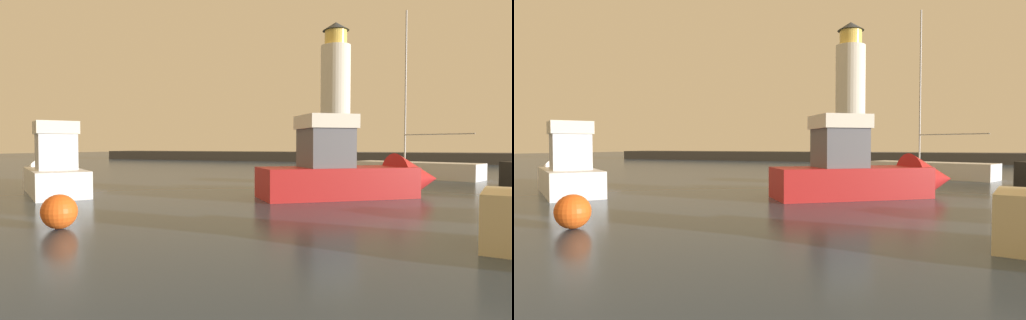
% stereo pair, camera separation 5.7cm
% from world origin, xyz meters
% --- Properties ---
extents(ground_plane, '(220.00, 220.00, 0.00)m').
position_xyz_m(ground_plane, '(0.00, 30.18, 0.00)').
color(ground_plane, '#2D3D51').
extents(breakwater, '(88.10, 6.44, 1.43)m').
position_xyz_m(breakwater, '(0.00, 60.35, 0.72)').
color(breakwater, '#423F3D').
rests_on(breakwater, ground_plane).
extents(lighthouse, '(4.38, 4.38, 19.32)m').
position_xyz_m(lighthouse, '(-4.12, 60.35, 10.58)').
color(lighthouse, silver).
rests_on(lighthouse, breakwater).
extents(motorboat_0, '(8.73, 7.32, 4.26)m').
position_xyz_m(motorboat_0, '(5.14, 18.20, 1.13)').
color(motorboat_0, '#B21E1E').
rests_on(motorboat_0, ground_plane).
extents(motorboat_1, '(7.86, 6.43, 3.97)m').
position_xyz_m(motorboat_1, '(-9.73, 14.31, 1.02)').
color(motorboat_1, white).
rests_on(motorboat_1, ground_plane).
extents(sailboat_moored, '(9.20, 5.73, 12.57)m').
position_xyz_m(sailboat_moored, '(7.55, 31.51, 0.63)').
color(sailboat_moored, white).
rests_on(sailboat_moored, ground_plane).
extents(mooring_buoy, '(1.00, 1.00, 1.00)m').
position_xyz_m(mooring_buoy, '(-1.74, 7.42, 0.50)').
color(mooring_buoy, '#EA5919').
rests_on(mooring_buoy, ground_plane).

